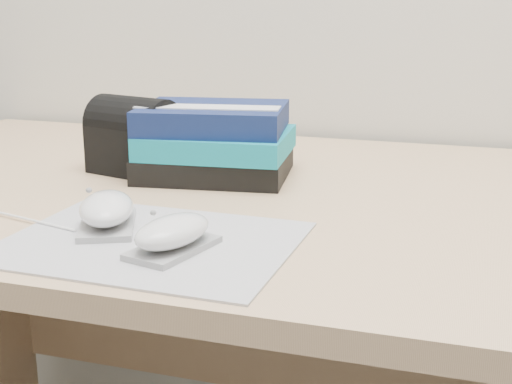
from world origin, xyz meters
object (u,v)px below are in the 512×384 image
(desk, at_px, (322,328))
(book_stack, at_px, (215,142))
(pouch, at_px, (134,136))
(mouse_rear, at_px, (107,211))
(mouse_front, at_px, (173,234))

(desk, relative_size, book_stack, 6.59)
(desk, bearing_deg, pouch, -175.63)
(mouse_rear, distance_m, book_stack, 0.29)
(desk, height_order, book_stack, book_stack)
(book_stack, xyz_separation_m, pouch, (-0.13, -0.02, 0.00))
(pouch, bearing_deg, book_stack, 7.08)
(mouse_front, relative_size, book_stack, 0.48)
(mouse_rear, distance_m, mouse_front, 0.12)
(mouse_front, distance_m, book_stack, 0.34)
(mouse_rear, height_order, mouse_front, mouse_rear)
(mouse_rear, bearing_deg, desk, 55.28)
(mouse_front, xyz_separation_m, book_stack, (-0.08, 0.33, 0.03))
(mouse_rear, xyz_separation_m, book_stack, (0.03, 0.28, 0.03))
(desk, distance_m, pouch, 0.42)
(desk, bearing_deg, book_stack, -177.68)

